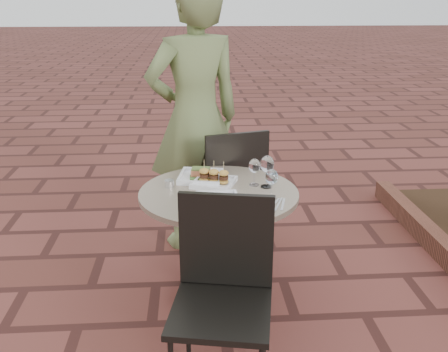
{
  "coord_description": "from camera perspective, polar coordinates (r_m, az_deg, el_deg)",
  "views": [
    {
      "loc": [
        -0.17,
        -2.42,
        1.77
      ],
      "look_at": [
        0.01,
        0.2,
        0.82
      ],
      "focal_mm": 40.0,
      "sensor_mm": 36.0,
      "label": 1
    }
  ],
  "objects": [
    {
      "name": "chair_far",
      "position": [
        3.45,
        0.88,
        -0.76
      ],
      "size": [
        0.54,
        0.54,
        0.93
      ],
      "rotation": [
        0.0,
        0.0,
        3.41
      ],
      "color": "black",
      "rests_on": "ground"
    },
    {
      "name": "cafe_table",
      "position": [
        2.91,
        -0.59,
        -6.24
      ],
      "size": [
        0.9,
        0.9,
        0.73
      ],
      "color": "gray",
      "rests_on": "ground"
    },
    {
      "name": "diner",
      "position": [
        3.53,
        -3.36,
        6.53
      ],
      "size": [
        0.81,
        0.67,
        1.91
      ],
      "primitive_type": "imported",
      "rotation": [
        0.0,
        0.0,
        3.49
      ],
      "color": "#5F6E3C",
      "rests_on": "ground"
    },
    {
      "name": "steel_ramekin",
      "position": [
        2.88,
        -6.25,
        -0.86
      ],
      "size": [
        0.07,
        0.07,
        0.04
      ],
      "primitive_type": "cylinder",
      "rotation": [
        0.0,
        0.0,
        0.38
      ],
      "color": "silver",
      "rests_on": "cafe_table"
    },
    {
      "name": "plate_tuna",
      "position": [
        2.66,
        -0.75,
        -2.75
      ],
      "size": [
        0.23,
        0.23,
        0.03
      ],
      "rotation": [
        0.0,
        0.0,
        0.02
      ],
      "color": "white",
      "rests_on": "cafe_table"
    },
    {
      "name": "wine_glass_right",
      "position": [
        2.69,
        5.48,
        -0.21
      ],
      "size": [
        0.07,
        0.07,
        0.17
      ],
      "color": "white",
      "rests_on": "cafe_table"
    },
    {
      "name": "wine_glass_mid",
      "position": [
        2.87,
        3.5,
        1.08
      ],
      "size": [
        0.07,
        0.07,
        0.16
      ],
      "color": "white",
      "rests_on": "cafe_table"
    },
    {
      "name": "plate_salmon",
      "position": [
        3.0,
        -2.67,
        0.02
      ],
      "size": [
        0.29,
        0.29,
        0.07
      ],
      "rotation": [
        0.0,
        0.0,
        -0.17
      ],
      "color": "white",
      "rests_on": "cafe_table"
    },
    {
      "name": "cutlery_set",
      "position": [
        2.65,
        6.24,
        -3.25
      ],
      "size": [
        0.14,
        0.21,
        0.0
      ],
      "primitive_type": null,
      "rotation": [
        0.0,
        0.0,
        -0.34
      ],
      "color": "silver",
      "rests_on": "cafe_table"
    },
    {
      "name": "ground",
      "position": [
        3.0,
        0.03,
        -16.23
      ],
      "size": [
        60.0,
        60.0,
        0.0
      ],
      "primitive_type": "plane",
      "color": "brown",
      "rests_on": "ground"
    },
    {
      "name": "plate_sliders",
      "position": [
        2.9,
        -1.16,
        -0.39
      ],
      "size": [
        0.29,
        0.29,
        0.15
      ],
      "rotation": [
        0.0,
        0.0,
        -0.36
      ],
      "color": "white",
      "rests_on": "cafe_table"
    },
    {
      "name": "chair_near",
      "position": [
        2.32,
        -0.06,
        -11.82
      ],
      "size": [
        0.51,
        0.51,
        0.93
      ],
      "rotation": [
        0.0,
        0.0,
        -0.18
      ],
      "color": "black",
      "rests_on": "ground"
    },
    {
      "name": "wine_glass_far",
      "position": [
        2.84,
        4.95,
        1.27
      ],
      "size": [
        0.08,
        0.08,
        0.19
      ],
      "color": "white",
      "rests_on": "cafe_table"
    }
  ]
}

